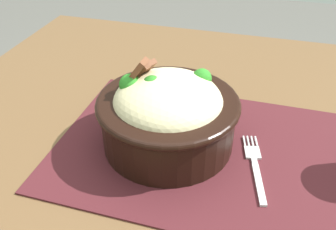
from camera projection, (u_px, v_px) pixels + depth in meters
The scene contains 4 objects.
table at pixel (227, 180), 0.59m from camera, with size 1.05×0.86×0.70m.
placemat at pixel (206, 150), 0.54m from camera, with size 0.44×0.31×0.00m, color #47191E.
bowl at pixel (168, 112), 0.53m from camera, with size 0.20×0.20×0.13m.
fork at pixel (255, 164), 0.52m from camera, with size 0.04×0.14×0.00m.
Camera 1 is at (0.02, -0.43, 1.06)m, focal length 39.40 mm.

